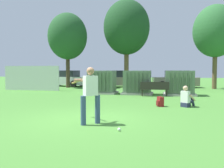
# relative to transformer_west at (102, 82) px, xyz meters

# --- Properties ---
(ground_plane) EXTENTS (96.00, 96.00, 0.00)m
(ground_plane) POSITION_rel_transformer_west_xyz_m (1.77, -9.05, -0.79)
(ground_plane) COLOR #478433
(fence_panel) EXTENTS (4.80, 0.12, 2.00)m
(fence_panel) POSITION_rel_transformer_west_xyz_m (-6.34, 1.45, 0.21)
(fence_panel) COLOR silver
(fence_panel) RESTS_ON ground
(transformer_west) EXTENTS (2.10, 1.70, 1.62)m
(transformer_west) POSITION_rel_transformer_west_xyz_m (0.00, 0.00, 0.00)
(transformer_west) COLOR #9E9B93
(transformer_west) RESTS_ON ground
(transformer_mid_west) EXTENTS (2.10, 1.70, 1.62)m
(transformer_mid_west) POSITION_rel_transformer_west_xyz_m (2.51, -0.04, 0.00)
(transformer_mid_west) COLOR #9E9B93
(transformer_mid_west) RESTS_ON ground
(transformer_mid_east) EXTENTS (2.10, 1.70, 1.62)m
(transformer_mid_east) POSITION_rel_transformer_west_xyz_m (5.29, -0.11, 0.00)
(transformer_mid_east) COLOR #9E9B93
(transformer_mid_east) RESTS_ON ground
(park_bench) EXTENTS (1.84, 0.67, 0.92)m
(park_bench) POSITION_rel_transformer_west_xyz_m (3.72, -1.13, -0.25)
(park_bench) COLOR #2D2823
(park_bench) RESTS_ON ground
(batter) EXTENTS (1.29, 1.35, 1.74)m
(batter) POSITION_rel_transformer_west_xyz_m (2.10, -9.64, 0.19)
(batter) COLOR #384C75
(batter) RESTS_ON ground
(sports_ball) EXTENTS (0.09, 0.09, 0.09)m
(sports_ball) POSITION_rel_transformer_west_xyz_m (3.15, -10.35, -0.74)
(sports_ball) COLOR white
(sports_ball) RESTS_ON ground
(seated_spectator) EXTENTS (0.69, 0.77, 0.96)m
(seated_spectator) POSITION_rel_transformer_west_xyz_m (5.31, -5.38, -0.41)
(seated_spectator) COLOR #282D4C
(seated_spectator) RESTS_ON ground
(backpack) EXTENTS (0.36, 0.38, 0.44)m
(backpack) POSITION_rel_transformer_west_xyz_m (4.15, -5.51, -0.57)
(backpack) COLOR maroon
(backpack) RESTS_ON ground
(tree_left) EXTENTS (3.67, 3.67, 7.02)m
(tree_left) POSITION_rel_transformer_west_xyz_m (-4.65, 5.08, 4.03)
(tree_left) COLOR #4C3828
(tree_left) RESTS_ON ground
(tree_center_left) EXTENTS (4.28, 4.28, 8.17)m
(tree_center_left) POSITION_rel_transformer_west_xyz_m (0.81, 6.03, 4.82)
(tree_center_left) COLOR brown
(tree_center_left) RESTS_ON ground
(tree_center_right) EXTENTS (3.85, 3.85, 7.36)m
(tree_center_right) POSITION_rel_transformer_west_xyz_m (8.63, 6.22, 4.26)
(tree_center_right) COLOR brown
(tree_center_right) RESTS_ON ground
(parked_car_leftmost) EXTENTS (4.38, 2.30, 1.62)m
(parked_car_leftmost) POSITION_rel_transformer_west_xyz_m (-5.52, 6.77, -0.04)
(parked_car_leftmost) COLOR silver
(parked_car_leftmost) RESTS_ON ground
(parked_car_left_of_center) EXTENTS (4.29, 2.11, 1.62)m
(parked_car_left_of_center) POSITION_rel_transformer_west_xyz_m (-0.30, 6.97, -0.04)
(parked_car_left_of_center) COLOR gray
(parked_car_left_of_center) RESTS_ON ground
(parked_car_right_of_center) EXTENTS (4.40, 2.36, 1.62)m
(parked_car_right_of_center) POSITION_rel_transformer_west_xyz_m (5.37, 7.35, -0.04)
(parked_car_right_of_center) COLOR gray
(parked_car_right_of_center) RESTS_ON ground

